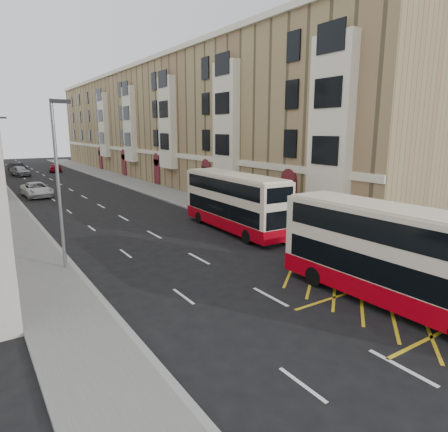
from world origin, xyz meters
TOP-DOWN VIEW (x-y plane):
  - ground at (0.00, 0.00)m, footprint 200.00×200.00m
  - pavement_right at (8.00, 30.00)m, footprint 4.00×120.00m
  - pavement_left at (-7.50, 30.00)m, footprint 3.00×120.00m
  - kerb_right at (6.00, 30.00)m, footprint 0.25×120.00m
  - kerb_left at (-6.00, 30.00)m, footprint 0.25×120.00m
  - road_markings at (0.00, 45.00)m, footprint 10.00×110.00m
  - terrace_right at (14.88, 45.38)m, footprint 10.75×79.00m
  - guard_railing at (6.25, 5.75)m, footprint 0.06×6.56m
  - street_lamp_near at (-6.35, 12.00)m, footprint 0.93×0.18m
  - street_lamp_far at (-6.35, 42.00)m, footprint 0.93×0.18m
  - double_decker_front at (3.48, 0.76)m, footprint 2.50×9.87m
  - double_decker_rear at (5.00, 13.97)m, footprint 2.61×9.87m
  - pedestrian_mid at (8.79, 3.78)m, footprint 1.02×0.96m
  - pedestrian_far at (7.61, 3.19)m, footprint 1.17×0.86m
  - white_van at (-4.00, 36.87)m, footprint 2.75×5.45m
  - car_silver at (-3.11, 58.62)m, footprint 2.85×4.81m
  - car_dark at (-2.94, 63.38)m, footprint 2.55×5.06m
  - car_red at (2.56, 62.41)m, footprint 2.59×4.78m

SIDE VIEW (x-z plane):
  - ground at x=0.00m, z-range 0.00..0.00m
  - road_markings at x=0.00m, z-range 0.00..0.01m
  - pavement_right at x=8.00m, z-range 0.00..0.15m
  - pavement_left at x=-7.50m, z-range 0.00..0.15m
  - kerb_right at x=6.00m, z-range 0.00..0.15m
  - kerb_left at x=-6.00m, z-range 0.00..0.15m
  - car_red at x=2.56m, z-range 0.00..1.32m
  - white_van at x=-4.00m, z-range 0.00..1.48m
  - car_silver at x=-3.11m, z-range 0.00..1.54m
  - car_dark at x=-2.94m, z-range 0.00..1.59m
  - guard_railing at x=6.25m, z-range 0.35..1.36m
  - pedestrian_mid at x=8.79m, z-range 0.15..1.82m
  - pedestrian_far at x=7.61m, z-range 0.15..2.00m
  - double_decker_rear at x=5.00m, z-range 0.04..3.95m
  - double_decker_front at x=3.48m, z-range 0.04..3.95m
  - street_lamp_near at x=-6.35m, z-range 0.64..8.64m
  - street_lamp_far at x=-6.35m, z-range 0.64..8.64m
  - terrace_right at x=14.88m, z-range -0.10..15.15m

